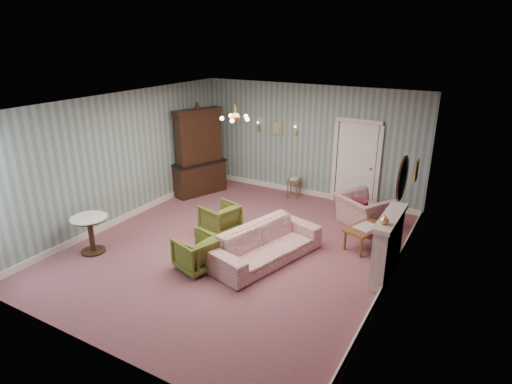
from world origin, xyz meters
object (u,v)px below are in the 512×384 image
Objects in this scene: olive_chair_b at (197,250)px; pedestal_table at (91,235)px; coffee_table at (365,237)px; olive_chair_a at (197,252)px; sofa_chintz at (266,238)px; wingback_chair at (364,206)px; dresser at (199,150)px; olive_chair_c at (220,217)px; side_table_black at (384,242)px; fireplace at (388,246)px.

pedestal_table is at bearing -68.33° from olive_chair_b.
olive_chair_a is at bearing -136.14° from coffee_table.
olive_chair_a is 0.31× the size of sofa_chintz.
wingback_chair is 4.49m from dresser.
olive_chair_a is 0.93× the size of pedestal_table.
olive_chair_b is 3.94m from wingback_chair.
olive_chair_c is 0.66× the size of wingback_chair.
dresser is (-2.29, 3.19, 0.86)m from olive_chair_b.
side_table_black is at bearing 9.83° from dresser.
olive_chair_c is at bearing 67.75° from wingback_chair.
pedestal_table is at bearing -148.31° from coffee_table.
side_table_black is at bearing -40.65° from sofa_chintz.
dresser is 5.37m from side_table_black.
olive_chair_b is at bearing 88.94° from wingback_chair.
dresser reaches higher than pedestal_table.
olive_chair_c is at bearing -155.83° from olive_chair_b.
coffee_table is at bearing 121.67° from olive_chair_c.
olive_chair_a is 0.29× the size of dresser.
fireplace reaches higher than pedestal_table.
coffee_table is (-0.62, 0.85, -0.35)m from fireplace.
dresser is 4.96m from coffee_table.
coffee_table is 5.43m from pedestal_table.
olive_chair_c is 0.30× the size of dresser.
sofa_chintz reaches higher than coffee_table.
coffee_table is (2.49, 2.28, -0.11)m from olive_chair_b.
sofa_chintz is at bearing -164.96° from fireplace.
wingback_chair is at bearing 117.14° from fireplace.
olive_chair_c is at bearing -163.85° from coffee_table.
fireplace is 1.84× the size of pedestal_table.
olive_chair_a is 2.24m from pedestal_table.
side_table_black is at bearing 28.32° from pedestal_table.
olive_chair_c is 0.79× the size of coffee_table.
wingback_chair is at bearing 22.83° from dresser.
sofa_chintz is 2.30m from side_table_black.
olive_chair_c reaches higher than olive_chair_a.
olive_chair_b is 4.02m from dresser.
olive_chair_b is (-0.05, 0.06, -0.01)m from olive_chair_a.
coffee_table is at bearing 139.22° from olive_chair_b.
fireplace reaches higher than wingback_chair.
dresser reaches higher than sofa_chintz.
olive_chair_c is 0.31× the size of sofa_chintz.
olive_chair_a is 3.41m from fireplace.
wingback_chair reaches higher than olive_chair_a.
side_table_black is at bearing 154.61° from wingback_chair.
fireplace is (3.55, -0.00, 0.22)m from olive_chair_c.
coffee_table is at bearing 151.45° from olive_chair_a.
olive_chair_a is 1.02× the size of olive_chair_b.
wingback_chair reaches higher than pedestal_table.
fireplace is (2.11, 0.57, 0.13)m from sofa_chintz.
dresser is (-1.84, 1.76, 0.85)m from olive_chair_c.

